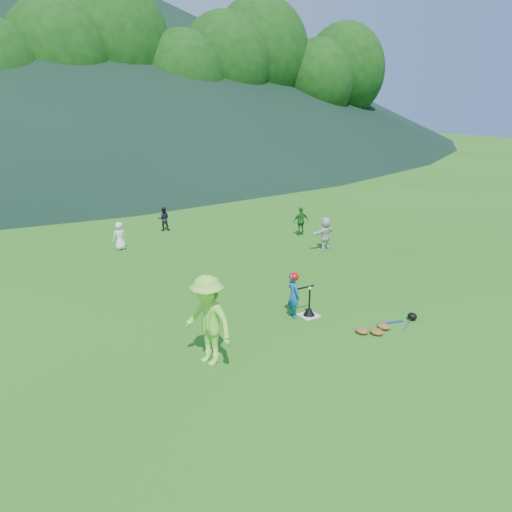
{
  "coord_description": "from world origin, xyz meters",
  "views": [
    {
      "loc": [
        -7.21,
        -9.0,
        5.2
      ],
      "look_at": [
        0.0,
        2.5,
        0.9
      ],
      "focal_mm": 35.0,
      "sensor_mm": 36.0,
      "label": 1
    }
  ],
  "objects_px": {
    "fielder_d": "(325,234)",
    "batting_tee": "(309,311)",
    "fielder_a": "(120,236)",
    "adult_coach": "(208,320)",
    "fielder_b": "(164,219)",
    "batter_child": "(293,295)",
    "home_plate": "(309,315)",
    "equipment_pile": "(384,326)",
    "fielder_c": "(301,221)"
  },
  "relations": [
    {
      "from": "batter_child",
      "to": "adult_coach",
      "type": "distance_m",
      "value": 2.98
    },
    {
      "from": "fielder_d",
      "to": "equipment_pile",
      "type": "distance_m",
      "value": 6.56
    },
    {
      "from": "adult_coach",
      "to": "fielder_d",
      "type": "height_order",
      "value": "adult_coach"
    },
    {
      "from": "batting_tee",
      "to": "fielder_a",
      "type": "bearing_deg",
      "value": 105.17
    },
    {
      "from": "fielder_b",
      "to": "fielder_d",
      "type": "xyz_separation_m",
      "value": [
        3.87,
        -5.59,
        0.1
      ]
    },
    {
      "from": "home_plate",
      "to": "fielder_d",
      "type": "height_order",
      "value": "fielder_d"
    },
    {
      "from": "adult_coach",
      "to": "fielder_d",
      "type": "relative_size",
      "value": 1.6
    },
    {
      "from": "equipment_pile",
      "to": "adult_coach",
      "type": "bearing_deg",
      "value": 169.32
    },
    {
      "from": "batter_child",
      "to": "fielder_b",
      "type": "distance_m",
      "value": 9.71
    },
    {
      "from": "equipment_pile",
      "to": "fielder_b",
      "type": "bearing_deg",
      "value": 94.46
    },
    {
      "from": "home_plate",
      "to": "fielder_c",
      "type": "bearing_deg",
      "value": 54.6
    },
    {
      "from": "home_plate",
      "to": "batter_child",
      "type": "bearing_deg",
      "value": 153.86
    },
    {
      "from": "fielder_d",
      "to": "fielder_b",
      "type": "bearing_deg",
      "value": -65.31
    },
    {
      "from": "home_plate",
      "to": "fielder_c",
      "type": "xyz_separation_m",
      "value": [
        4.49,
        6.32,
        0.55
      ]
    },
    {
      "from": "fielder_b",
      "to": "equipment_pile",
      "type": "bearing_deg",
      "value": 113.72
    },
    {
      "from": "batter_child",
      "to": "fielder_c",
      "type": "distance_m",
      "value": 7.83
    },
    {
      "from": "adult_coach",
      "to": "batting_tee",
      "type": "xyz_separation_m",
      "value": [
        3.17,
        0.74,
        -0.82
      ]
    },
    {
      "from": "equipment_pile",
      "to": "fielder_d",
      "type": "bearing_deg",
      "value": 62.84
    },
    {
      "from": "fielder_a",
      "to": "batting_tee",
      "type": "bearing_deg",
      "value": 100.31
    },
    {
      "from": "batter_child",
      "to": "fielder_c",
      "type": "xyz_separation_m",
      "value": [
        4.85,
        6.14,
        -0.0
      ]
    },
    {
      "from": "fielder_c",
      "to": "fielder_a",
      "type": "bearing_deg",
      "value": -8.12
    },
    {
      "from": "batter_child",
      "to": "batting_tee",
      "type": "distance_m",
      "value": 0.6
    },
    {
      "from": "home_plate",
      "to": "equipment_pile",
      "type": "relative_size",
      "value": 0.25
    },
    {
      "from": "fielder_a",
      "to": "batting_tee",
      "type": "xyz_separation_m",
      "value": [
        2.21,
        -8.16,
        -0.38
      ]
    },
    {
      "from": "adult_coach",
      "to": "fielder_a",
      "type": "height_order",
      "value": "adult_coach"
    },
    {
      "from": "batter_child",
      "to": "equipment_pile",
      "type": "xyz_separation_m",
      "value": [
        1.41,
        -1.71,
        -0.5
      ]
    },
    {
      "from": "home_plate",
      "to": "fielder_b",
      "type": "height_order",
      "value": "fielder_b"
    },
    {
      "from": "equipment_pile",
      "to": "fielder_c",
      "type": "bearing_deg",
      "value": 66.31
    },
    {
      "from": "fielder_c",
      "to": "batting_tee",
      "type": "xyz_separation_m",
      "value": [
        -4.49,
        -6.32,
        -0.43
      ]
    },
    {
      "from": "adult_coach",
      "to": "equipment_pile",
      "type": "height_order",
      "value": "adult_coach"
    },
    {
      "from": "home_plate",
      "to": "fielder_b",
      "type": "relative_size",
      "value": 0.46
    },
    {
      "from": "home_plate",
      "to": "fielder_a",
      "type": "xyz_separation_m",
      "value": [
        -2.21,
        8.16,
        0.5
      ]
    },
    {
      "from": "fielder_a",
      "to": "batting_tee",
      "type": "distance_m",
      "value": 8.46
    },
    {
      "from": "fielder_b",
      "to": "batting_tee",
      "type": "relative_size",
      "value": 1.45
    },
    {
      "from": "batter_child",
      "to": "adult_coach",
      "type": "bearing_deg",
      "value": 112.04
    },
    {
      "from": "home_plate",
      "to": "batting_tee",
      "type": "relative_size",
      "value": 0.66
    },
    {
      "from": "home_plate",
      "to": "fielder_a",
      "type": "distance_m",
      "value": 8.47
    },
    {
      "from": "batter_child",
      "to": "adult_coach",
      "type": "height_order",
      "value": "adult_coach"
    },
    {
      "from": "fielder_d",
      "to": "home_plate",
      "type": "bearing_deg",
      "value": 36.71
    },
    {
      "from": "fielder_b",
      "to": "fielder_c",
      "type": "xyz_separation_m",
      "value": [
        4.33,
        -3.55,
        0.07
      ]
    },
    {
      "from": "fielder_d",
      "to": "batting_tee",
      "type": "bearing_deg",
      "value": 36.71
    },
    {
      "from": "fielder_a",
      "to": "fielder_b",
      "type": "distance_m",
      "value": 2.92
    },
    {
      "from": "fielder_d",
      "to": "fielder_a",
      "type": "bearing_deg",
      "value": -41.89
    },
    {
      "from": "batting_tee",
      "to": "adult_coach",
      "type": "bearing_deg",
      "value": -166.83
    },
    {
      "from": "fielder_b",
      "to": "fielder_d",
      "type": "bearing_deg",
      "value": 143.96
    },
    {
      "from": "adult_coach",
      "to": "fielder_b",
      "type": "height_order",
      "value": "adult_coach"
    },
    {
      "from": "fielder_b",
      "to": "equipment_pile",
      "type": "height_order",
      "value": "fielder_b"
    },
    {
      "from": "adult_coach",
      "to": "fielder_a",
      "type": "distance_m",
      "value": 8.96
    },
    {
      "from": "batter_child",
      "to": "batting_tee",
      "type": "xyz_separation_m",
      "value": [
        0.36,
        -0.18,
        -0.44
      ]
    },
    {
      "from": "fielder_b",
      "to": "fielder_a",
      "type": "bearing_deg",
      "value": 55.13
    }
  ]
}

